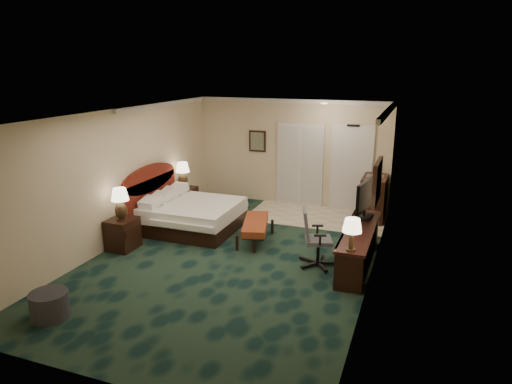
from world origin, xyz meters
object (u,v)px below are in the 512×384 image
(lamp_near, at_px, (121,204))
(desk, at_px, (358,247))
(bed_bench, at_px, (255,231))
(nightstand_near, at_px, (123,234))
(tv, at_px, (365,199))
(nightstand_far, at_px, (185,200))
(minibar, at_px, (374,198))
(desk_chair, at_px, (319,238))
(lamp_far, at_px, (183,175))
(bed, at_px, (194,216))
(ottoman, at_px, (50,305))

(lamp_near, relative_size, desk, 0.27)
(bed_bench, height_order, desk, desk)
(nightstand_near, distance_m, tv, 4.75)
(lamp_near, bearing_deg, nightstand_near, 136.35)
(nightstand_far, xyz_separation_m, minibar, (4.42, 1.05, 0.20))
(lamp_near, bearing_deg, desk, 11.53)
(nightstand_near, xyz_separation_m, bed_bench, (2.32, 1.26, -0.09))
(lamp_near, distance_m, tv, 4.67)
(tv, relative_size, desk_chair, 0.90)
(lamp_near, xyz_separation_m, tv, (4.40, 1.56, 0.11))
(nightstand_far, height_order, lamp_far, lamp_far)
(bed_bench, bearing_deg, tv, -8.89)
(bed_bench, bearing_deg, desk, -26.53)
(bed_bench, height_order, minibar, minibar)
(nightstand_far, bearing_deg, lamp_near, -89.17)
(bed, height_order, desk, desk)
(nightstand_near, xyz_separation_m, tv, (4.44, 1.53, 0.74))
(lamp_near, distance_m, minibar, 5.68)
(bed_bench, bearing_deg, desk_chair, -41.03)
(ottoman, bearing_deg, nightstand_near, 102.71)
(minibar, bearing_deg, desk, -89.06)
(ottoman, relative_size, desk_chair, 0.52)
(desk, xyz_separation_m, minibar, (-0.04, 2.69, 0.17))
(ottoman, distance_m, minibar, 7.19)
(bed_bench, bearing_deg, nightstand_near, -167.55)
(nightstand_far, distance_m, desk, 4.75)
(bed, relative_size, bed_bench, 1.44)
(bed_bench, distance_m, ottoman, 4.16)
(lamp_far, height_order, bed_bench, lamp_far)
(minibar, bearing_deg, tv, -89.29)
(bed_bench, relative_size, tv, 1.40)
(ottoman, height_order, desk_chair, desk_chair)
(nightstand_far, height_order, ottoman, nightstand_far)
(nightstand_near, xyz_separation_m, nightstand_far, (-0.00, 2.51, -0.00))
(bed, xyz_separation_m, bed_bench, (1.54, -0.22, -0.08))
(lamp_near, height_order, tv, tv)
(lamp_near, height_order, ottoman, lamp_near)
(minibar, bearing_deg, bed_bench, -132.35)
(nightstand_far, bearing_deg, bed_bench, -28.15)
(nightstand_near, bearing_deg, bed, 62.20)
(nightstand_near, bearing_deg, tv, 19.02)
(bed, distance_m, desk_chair, 3.14)
(lamp_far, distance_m, minibar, 4.58)
(nightstand_near, distance_m, bed_bench, 2.64)
(bed, height_order, lamp_near, lamp_near)
(lamp_far, xyz_separation_m, tv, (4.47, -0.98, 0.12))
(nightstand_far, relative_size, desk_chair, 0.59)
(nightstand_far, bearing_deg, bed, -52.52)
(bed, height_order, lamp_far, lamp_far)
(tv, bearing_deg, nightstand_far, 176.68)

